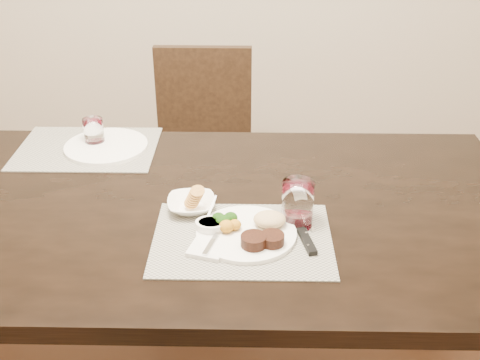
{
  "coord_description": "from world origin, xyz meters",
  "views": [
    {
      "loc": [
        0.21,
        -1.45,
        1.64
      ],
      "look_at": [
        0.18,
        0.02,
        0.82
      ],
      "focal_mm": 45.0,
      "sensor_mm": 36.0,
      "label": 1
    }
  ],
  "objects_px": {
    "dinner_plate": "(251,231)",
    "far_plate": "(106,146)",
    "cracker_bowl": "(191,204)",
    "chair_far": "(203,142)",
    "wine_glass_near": "(298,204)",
    "steak_knife": "(306,235)"
  },
  "relations": [
    {
      "from": "chair_far",
      "to": "far_plate",
      "type": "distance_m",
      "value": 0.69
    },
    {
      "from": "chair_far",
      "to": "far_plate",
      "type": "bearing_deg",
      "value": -115.58
    },
    {
      "from": "cracker_bowl",
      "to": "dinner_plate",
      "type": "bearing_deg",
      "value": -37.57
    },
    {
      "from": "dinner_plate",
      "to": "steak_knife",
      "type": "xyz_separation_m",
      "value": [
        0.14,
        -0.0,
        -0.01
      ]
    },
    {
      "from": "cracker_bowl",
      "to": "wine_glass_near",
      "type": "xyz_separation_m",
      "value": [
        0.29,
        -0.05,
        0.03
      ]
    },
    {
      "from": "dinner_plate",
      "to": "cracker_bowl",
      "type": "bearing_deg",
      "value": 147.5
    },
    {
      "from": "dinner_plate",
      "to": "cracker_bowl",
      "type": "xyz_separation_m",
      "value": [
        -0.17,
        0.13,
        0.0
      ]
    },
    {
      "from": "chair_far",
      "to": "dinner_plate",
      "type": "xyz_separation_m",
      "value": [
        0.21,
        -1.09,
        0.27
      ]
    },
    {
      "from": "wine_glass_near",
      "to": "steak_knife",
      "type": "bearing_deg",
      "value": -76.47
    },
    {
      "from": "chair_far",
      "to": "cracker_bowl",
      "type": "bearing_deg",
      "value": -87.28
    },
    {
      "from": "dinner_plate",
      "to": "far_plate",
      "type": "bearing_deg",
      "value": 138.6
    },
    {
      "from": "steak_knife",
      "to": "far_plate",
      "type": "xyz_separation_m",
      "value": [
        -0.63,
        0.51,
        0.0
      ]
    },
    {
      "from": "steak_knife",
      "to": "wine_glass_near",
      "type": "bearing_deg",
      "value": 91.36
    },
    {
      "from": "steak_knife",
      "to": "cracker_bowl",
      "type": "relative_size",
      "value": 1.81
    },
    {
      "from": "dinner_plate",
      "to": "steak_knife",
      "type": "height_order",
      "value": "dinner_plate"
    },
    {
      "from": "dinner_plate",
      "to": "wine_glass_near",
      "type": "xyz_separation_m",
      "value": [
        0.12,
        0.08,
        0.04
      ]
    },
    {
      "from": "cracker_bowl",
      "to": "far_plate",
      "type": "xyz_separation_m",
      "value": [
        -0.32,
        0.39,
        -0.01
      ]
    },
    {
      "from": "cracker_bowl",
      "to": "far_plate",
      "type": "height_order",
      "value": "cracker_bowl"
    },
    {
      "from": "dinner_plate",
      "to": "far_plate",
      "type": "height_order",
      "value": "dinner_plate"
    },
    {
      "from": "far_plate",
      "to": "cracker_bowl",
      "type": "bearing_deg",
      "value": -50.18
    },
    {
      "from": "wine_glass_near",
      "to": "far_plate",
      "type": "distance_m",
      "value": 0.75
    },
    {
      "from": "dinner_plate",
      "to": "wine_glass_near",
      "type": "distance_m",
      "value": 0.15
    }
  ]
}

